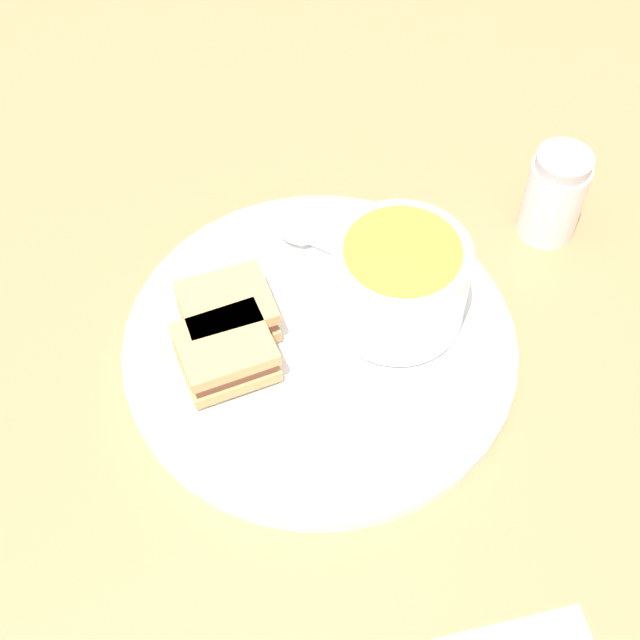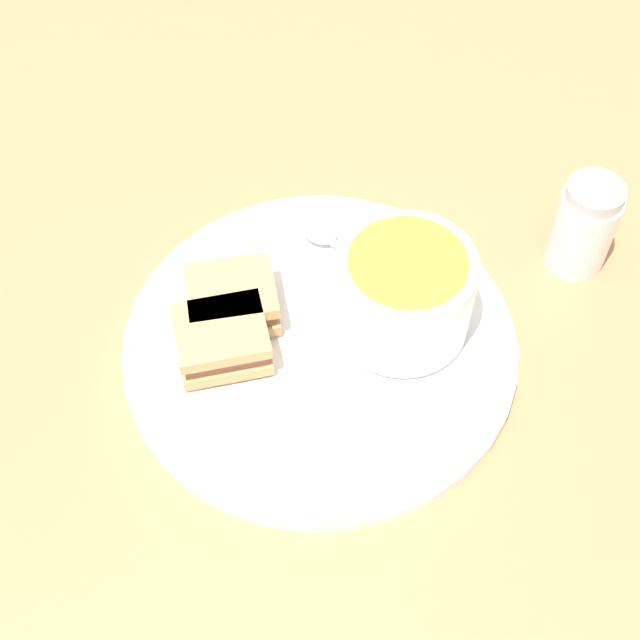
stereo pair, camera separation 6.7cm
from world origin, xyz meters
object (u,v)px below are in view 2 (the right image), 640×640
at_px(soup_bowl, 404,293).
at_px(salt_shaker, 584,226).
at_px(spoon, 327,237).
at_px(sandwich_half_far, 222,339).
at_px(sandwich_half_near, 232,299).

distance_m(soup_bowl, salt_shaker, 0.17).
xyz_separation_m(soup_bowl, spoon, (-0.07, -0.08, -0.03)).
height_order(spoon, salt_shaker, salt_shaker).
bearing_deg(sandwich_half_far, soup_bowl, 115.97).
distance_m(sandwich_half_near, salt_shaker, 0.29).
distance_m(soup_bowl, sandwich_half_far, 0.14).
height_order(sandwich_half_far, salt_shaker, salt_shaker).
xyz_separation_m(sandwich_half_near, salt_shaker, (-0.14, 0.26, 0.01)).
height_order(sandwich_half_near, salt_shaker, salt_shaker).
distance_m(soup_bowl, sandwich_half_near, 0.13).
bearing_deg(sandwich_half_near, spoon, 149.99).
relative_size(sandwich_half_near, salt_shaker, 1.01).
height_order(spoon, sandwich_half_near, sandwich_half_near).
height_order(spoon, sandwich_half_far, sandwich_half_far).
xyz_separation_m(spoon, sandwich_half_far, (0.13, -0.05, 0.01)).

